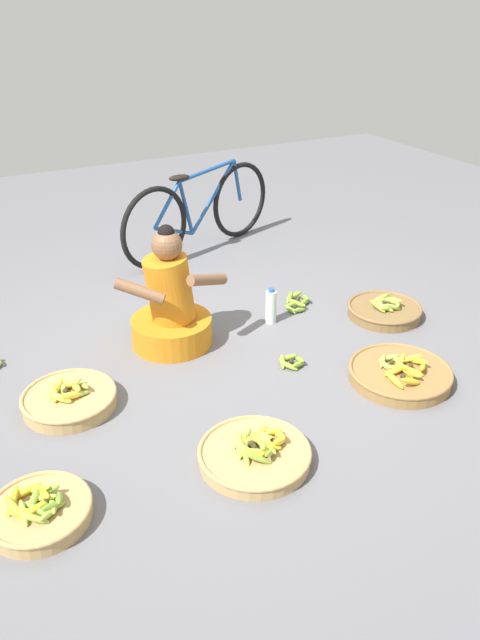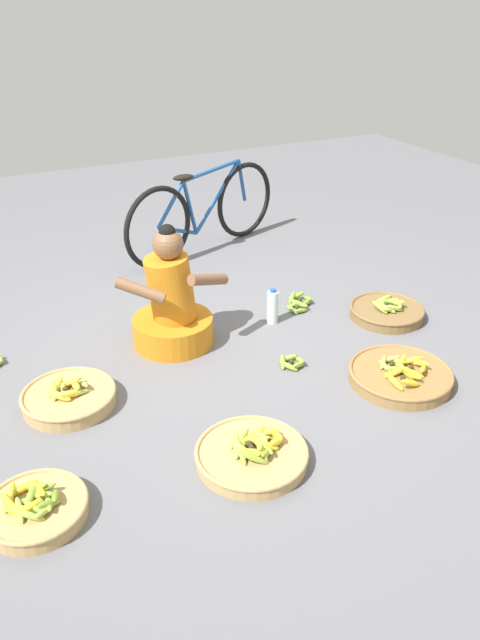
{
  "view_description": "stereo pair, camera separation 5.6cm",
  "coord_description": "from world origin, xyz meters",
  "px_view_note": "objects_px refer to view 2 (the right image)",
  "views": [
    {
      "loc": [
        -1.46,
        -3.0,
        2.06
      ],
      "look_at": [
        0.0,
        -0.2,
        0.35
      ],
      "focal_mm": 34.63,
      "sensor_mm": 36.0,
      "label": 1
    },
    {
      "loc": [
        -1.41,
        -3.02,
        2.06
      ],
      "look_at": [
        0.0,
        -0.2,
        0.35
      ],
      "focal_mm": 34.63,
      "sensor_mm": 36.0,
      "label": 2
    }
  ],
  "objects_px": {
    "banana_basket_back_left": "(36,508)",
    "loose_bananas_back_right": "(299,302)",
    "bicycle_leaning": "(204,211)",
    "vendor_woman_front": "(172,307)",
    "banana_basket_mid_left": "(69,397)",
    "banana_basket_back_center": "(387,311)",
    "water_bottle": "(273,307)",
    "banana_basket_mid_right": "(400,375)",
    "banana_basket_front_left": "(252,453)",
    "loose_bananas_near_bicycle": "(292,362)"
  },
  "relations": [
    {
      "from": "loose_bananas_near_bicycle",
      "to": "water_bottle",
      "type": "xyz_separation_m",
      "value": [
        0.17,
        0.54,
        0.09
      ]
    },
    {
      "from": "water_bottle",
      "to": "banana_basket_front_left",
      "type": "bearing_deg",
      "value": -123.11
    },
    {
      "from": "banana_basket_back_center",
      "to": "loose_bananas_near_bicycle",
      "type": "relative_size",
      "value": 2.88
    },
    {
      "from": "bicycle_leaning",
      "to": "water_bottle",
      "type": "relative_size",
      "value": 6.26
    },
    {
      "from": "bicycle_leaning",
      "to": "loose_bananas_near_bicycle",
      "type": "relative_size",
      "value": 8.96
    },
    {
      "from": "banana_basket_back_center",
      "to": "loose_bananas_near_bicycle",
      "type": "height_order",
      "value": "banana_basket_back_center"
    },
    {
      "from": "banana_basket_mid_left",
      "to": "banana_basket_front_left",
      "type": "bearing_deg",
      "value": -51.26
    },
    {
      "from": "banana_basket_mid_left",
      "to": "loose_bananas_back_right",
      "type": "bearing_deg",
      "value": 14.85
    },
    {
      "from": "vendor_woman_front",
      "to": "banana_basket_front_left",
      "type": "height_order",
      "value": "vendor_woman_front"
    },
    {
      "from": "vendor_woman_front",
      "to": "banana_basket_mid_left",
      "type": "relative_size",
      "value": 1.55
    },
    {
      "from": "banana_basket_back_left",
      "to": "banana_basket_front_left",
      "type": "distance_m",
      "value": 1.02
    },
    {
      "from": "banana_basket_mid_left",
      "to": "loose_bananas_near_bicycle",
      "type": "relative_size",
      "value": 2.9
    },
    {
      "from": "banana_basket_back_left",
      "to": "banana_basket_back_center",
      "type": "distance_m",
      "value": 2.68
    },
    {
      "from": "banana_basket_mid_left",
      "to": "loose_bananas_near_bicycle",
      "type": "xyz_separation_m",
      "value": [
        1.32,
        -0.21,
        -0.03
      ]
    },
    {
      "from": "banana_basket_back_left",
      "to": "banana_basket_mid_right",
      "type": "bearing_deg",
      "value": 3.4
    },
    {
      "from": "loose_bananas_near_bicycle",
      "to": "vendor_woman_front",
      "type": "bearing_deg",
      "value": 132.86
    },
    {
      "from": "banana_basket_back_center",
      "to": "loose_bananas_back_right",
      "type": "bearing_deg",
      "value": 136.58
    },
    {
      "from": "banana_basket_back_center",
      "to": "water_bottle",
      "type": "height_order",
      "value": "water_bottle"
    },
    {
      "from": "bicycle_leaning",
      "to": "loose_bananas_back_right",
      "type": "height_order",
      "value": "bicycle_leaning"
    },
    {
      "from": "loose_bananas_near_bicycle",
      "to": "banana_basket_front_left",
      "type": "bearing_deg",
      "value": -133.17
    },
    {
      "from": "banana_basket_back_left",
      "to": "loose_bananas_back_right",
      "type": "distance_m",
      "value": 2.44
    },
    {
      "from": "loose_bananas_back_right",
      "to": "bicycle_leaning",
      "type": "bearing_deg",
      "value": 98.17
    },
    {
      "from": "banana_basket_back_center",
      "to": "banana_basket_mid_right",
      "type": "bearing_deg",
      "value": -122.82
    },
    {
      "from": "vendor_woman_front",
      "to": "banana_basket_mid_left",
      "type": "xyz_separation_m",
      "value": [
        -0.77,
        -0.38,
        -0.21
      ]
    },
    {
      "from": "banana_basket_front_left",
      "to": "water_bottle",
      "type": "height_order",
      "value": "water_bottle"
    },
    {
      "from": "vendor_woman_front",
      "to": "water_bottle",
      "type": "bearing_deg",
      "value": -3.64
    },
    {
      "from": "banana_basket_mid_right",
      "to": "water_bottle",
      "type": "relative_size",
      "value": 2.35
    },
    {
      "from": "banana_basket_back_left",
      "to": "banana_basket_back_center",
      "type": "height_order",
      "value": "same"
    },
    {
      "from": "banana_basket_mid_left",
      "to": "loose_bananas_near_bicycle",
      "type": "distance_m",
      "value": 1.33
    },
    {
      "from": "bicycle_leaning",
      "to": "banana_basket_back_center",
      "type": "xyz_separation_m",
      "value": [
        0.64,
        -1.73,
        -0.31
      ]
    },
    {
      "from": "banana_basket_mid_left",
      "to": "water_bottle",
      "type": "bearing_deg",
      "value": 12.87
    },
    {
      "from": "bicycle_leaning",
      "to": "banana_basket_mid_right",
      "type": "height_order",
      "value": "bicycle_leaning"
    },
    {
      "from": "banana_basket_front_left",
      "to": "loose_bananas_near_bicycle",
      "type": "xyz_separation_m",
      "value": [
        0.62,
        0.66,
        -0.02
      ]
    },
    {
      "from": "bicycle_leaning",
      "to": "vendor_woman_front",
      "type": "bearing_deg",
      "value": -120.9
    },
    {
      "from": "bicycle_leaning",
      "to": "loose_bananas_back_right",
      "type": "xyz_separation_m",
      "value": [
        0.19,
        -1.3,
        -0.33
      ]
    },
    {
      "from": "banana_basket_back_left",
      "to": "banana_basket_mid_left",
      "type": "height_order",
      "value": "banana_basket_mid_left"
    },
    {
      "from": "banana_basket_front_left",
      "to": "banana_basket_mid_right",
      "type": "bearing_deg",
      "value": 11.58
    },
    {
      "from": "bicycle_leaning",
      "to": "banana_basket_back_left",
      "type": "bearing_deg",
      "value": -127.07
    },
    {
      "from": "bicycle_leaning",
      "to": "banana_basket_mid_left",
      "type": "relative_size",
      "value": 3.08
    },
    {
      "from": "banana_basket_mid_right",
      "to": "banana_basket_back_left",
      "type": "xyz_separation_m",
      "value": [
        -2.12,
        -0.13,
        0.0
      ]
    },
    {
      "from": "vendor_woman_front",
      "to": "banana_basket_back_left",
      "type": "bearing_deg",
      "value": -133.37
    },
    {
      "from": "bicycle_leaning",
      "to": "banana_basket_front_left",
      "type": "distance_m",
      "value": 2.8
    },
    {
      "from": "vendor_woman_front",
      "to": "banana_basket_back_left",
      "type": "xyz_separation_m",
      "value": [
        -1.09,
        -1.15,
        -0.21
      ]
    },
    {
      "from": "banana_basket_mid_right",
      "to": "banana_basket_back_center",
      "type": "height_order",
      "value": "banana_basket_mid_right"
    },
    {
      "from": "loose_bananas_near_bicycle",
      "to": "banana_basket_mid_left",
      "type": "bearing_deg",
      "value": 171.11
    },
    {
      "from": "vendor_woman_front",
      "to": "banana_basket_back_center",
      "type": "xyz_separation_m",
      "value": [
        1.47,
        -0.34,
        -0.21
      ]
    },
    {
      "from": "banana_basket_back_left",
      "to": "banana_basket_mid_left",
      "type": "xyz_separation_m",
      "value": [
        0.32,
        0.77,
        0.0
      ]
    },
    {
      "from": "vendor_woman_front",
      "to": "water_bottle",
      "type": "height_order",
      "value": "vendor_woman_front"
    },
    {
      "from": "banana_basket_front_left",
      "to": "banana_basket_mid_left",
      "type": "distance_m",
      "value": 1.11
    },
    {
      "from": "banana_basket_back_center",
      "to": "banana_basket_front_left",
      "type": "height_order",
      "value": "banana_basket_back_center"
    }
  ]
}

